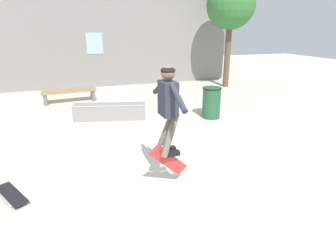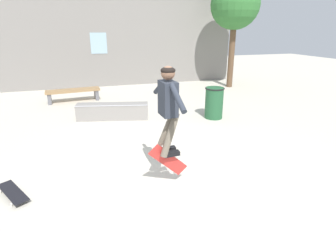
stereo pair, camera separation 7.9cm
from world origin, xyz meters
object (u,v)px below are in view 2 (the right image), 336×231
at_px(park_bench, 73,92).
at_px(skater, 168,103).
at_px(skateboard_flipping, 168,160).
at_px(skate_ledge, 113,111).
at_px(trash_bin, 214,102).
at_px(skateboard_resting, 13,192).
at_px(tree_right, 235,5).

relative_size(park_bench, skater, 1.35).
distance_m(skater, skateboard_flipping, 0.96).
distance_m(skate_ledge, skater, 4.04).
xyz_separation_m(trash_bin, skateboard_flipping, (-2.37, -3.08, 0.02)).
relative_size(skate_ledge, skateboard_resting, 2.62).
bearing_deg(skateboard_resting, skate_ledge, -60.83).
relative_size(tree_right, trash_bin, 4.95).
bearing_deg(tree_right, skateboard_resting, -139.58).
bearing_deg(park_bench, skater, -80.28).
relative_size(trash_bin, skateboard_resting, 1.15).
xyz_separation_m(skater, skateboard_resting, (-2.45, 0.47, -1.39)).
xyz_separation_m(tree_right, skate_ledge, (-5.62, -3.08, -3.24)).
height_order(tree_right, trash_bin, tree_right).
distance_m(tree_right, skateboard_resting, 10.47).
bearing_deg(skate_ledge, park_bench, 128.65).
bearing_deg(skater, skate_ledge, 94.64).
bearing_deg(park_bench, skate_ledge, -70.01).
distance_m(park_bench, skateboard_resting, 5.84).
height_order(park_bench, skate_ledge, skate_ledge).
bearing_deg(skateboard_resting, park_bench, -38.41).
xyz_separation_m(skate_ledge, skateboard_flipping, (0.53, -3.83, 0.27)).
xyz_separation_m(park_bench, skate_ledge, (1.16, -2.45, -0.10)).
xyz_separation_m(trash_bin, skateboard_resting, (-4.82, -2.59, -0.41)).
distance_m(park_bench, skateboard_flipping, 6.50).
relative_size(tree_right, park_bench, 2.39).
relative_size(trash_bin, skater, 0.65).
bearing_deg(skate_ledge, skateboard_resting, -106.61).
xyz_separation_m(tree_right, skater, (-5.09, -6.89, -2.02)).
distance_m(skateboard_flipping, skateboard_resting, 2.53).
height_order(trash_bin, skateboard_resting, trash_bin).
xyz_separation_m(skate_ledge, skateboard_resting, (-1.92, -3.34, -0.17)).
distance_m(tree_right, skateboard_flipping, 9.09).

